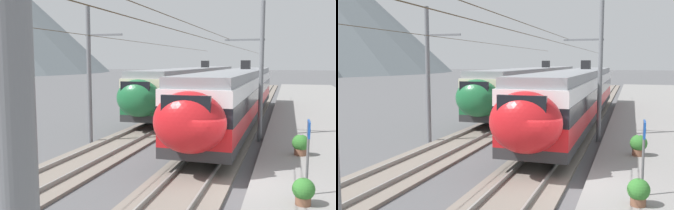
% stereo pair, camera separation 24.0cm
% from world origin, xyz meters
% --- Properties ---
extents(ground_plane, '(400.00, 400.00, 0.00)m').
position_xyz_m(ground_plane, '(0.00, 0.00, 0.00)').
color(ground_plane, '#565659').
extents(track_near, '(120.00, 3.00, 0.28)m').
position_xyz_m(track_near, '(0.00, 1.57, 0.07)').
color(track_near, slate).
rests_on(track_near, ground).
extents(track_far, '(120.00, 3.00, 0.28)m').
position_xyz_m(track_far, '(0.00, 6.70, 0.07)').
color(track_far, slate).
rests_on(track_far, ground).
extents(train_near_platform, '(28.52, 2.96, 4.27)m').
position_xyz_m(train_near_platform, '(13.53, 1.57, 2.23)').
color(train_near_platform, '#2D2D30').
rests_on(train_near_platform, track_near).
extents(train_far_track, '(29.48, 3.03, 4.27)m').
position_xyz_m(train_far_track, '(21.86, 6.70, 2.23)').
color(train_far_track, '#2D2D30').
rests_on(train_far_track, track_far).
extents(catenary_mast_mid, '(44.90, 2.19, 7.71)m').
position_xyz_m(catenary_mast_mid, '(8.53, -0.18, 4.01)').
color(catenary_mast_mid, slate).
rests_on(catenary_mast_mid, ground).
extents(catenary_mast_far_side, '(44.90, 2.12, 7.36)m').
position_xyz_m(catenary_mast_far_side, '(5.33, 8.38, 3.88)').
color(catenary_mast_far_side, slate).
rests_on(catenary_mast_far_side, ground).
extents(platform_sign, '(0.70, 0.08, 2.32)m').
position_xyz_m(platform_sign, '(-0.80, -2.39, 2.03)').
color(platform_sign, '#59595B').
rests_on(platform_sign, platform_slab).
extents(potted_plant_platform_edge, '(0.74, 0.74, 0.93)m').
position_xyz_m(potted_plant_platform_edge, '(4.44, -2.36, 0.85)').
color(potted_plant_platform_edge, brown).
rests_on(potted_plant_platform_edge, platform_slab).
extents(potted_plant_by_shelter, '(0.64, 0.64, 0.79)m').
position_xyz_m(potted_plant_by_shelter, '(-1.70, -2.27, 0.77)').
color(potted_plant_by_shelter, brown).
rests_on(potted_plant_by_shelter, platform_slab).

